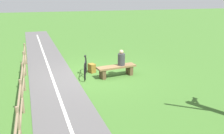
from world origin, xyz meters
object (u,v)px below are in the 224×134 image
Objects in this scene: person_seated at (121,59)px; bench at (116,69)px; bicycle at (85,68)px; backpack at (92,68)px.

bench is at bearing 0.00° from person_seated.
bicycle is (1.31, -0.38, 0.05)m from bench.
person_seated is 0.42× the size of bicycle.
backpack is (-0.38, -0.46, -0.18)m from bicycle.
person_seated is (-0.24, -0.04, 0.45)m from bench.
bench is 0.51m from person_seated.
backpack is (1.17, -0.80, -0.58)m from person_seated.
bench is 4.39× the size of backpack.
backpack is at bearing -50.67° from bench.
person_seated reaches higher than backpack.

